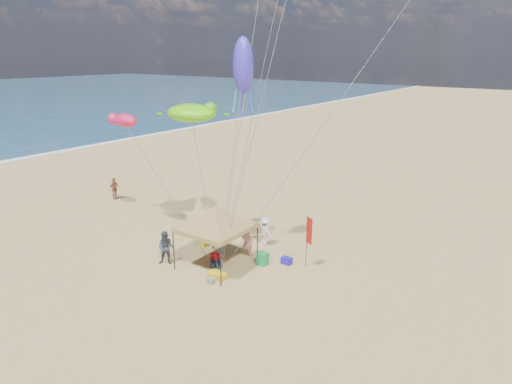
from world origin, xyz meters
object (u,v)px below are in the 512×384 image
person_far_a (114,188)px  person_near_c (265,231)px  beach_cart (218,275)px  canopy_tent (215,209)px  person_near_a (247,242)px  chair_green (262,259)px  feather_flag (309,234)px  person_near_b (166,248)px  cooler_blue (287,261)px  cooler_red (216,257)px  chair_yellow (204,240)px

person_far_a → person_near_c: bearing=-98.6°
beach_cart → canopy_tent: bearing=133.5°
person_near_a → chair_green: bearing=140.7°
feather_flag → person_near_b: size_ratio=1.55×
cooler_blue → person_near_a: person_near_a is taller
person_near_b → cooler_red: bearing=11.6°
chair_green → feather_flag: bearing=29.3°
feather_flag → chair_yellow: feather_flag is taller
person_far_a → beach_cart: bearing=-116.2°
canopy_tent → chair_green: size_ratio=9.06×
canopy_tent → feather_flag: canopy_tent is taller
cooler_red → person_near_a: person_near_a is taller
canopy_tent → person_near_c: 4.50m
cooler_red → person_near_c: bearing=73.8°
feather_flag → chair_green: 2.90m
chair_yellow → beach_cart: (3.35, -2.57, -0.15)m
person_near_b → chair_yellow: bearing=57.1°
canopy_tent → person_near_b: canopy_tent is taller
canopy_tent → cooler_blue: (2.87, 2.46, -3.07)m
canopy_tent → chair_green: bearing=40.7°
chair_green → person_near_b: bearing=-144.4°
cooler_blue → chair_yellow: bearing=-170.6°
feather_flag → person_near_a: feather_flag is taller
cooler_red → beach_cart: (1.41, -1.50, 0.01)m
person_near_a → person_near_c: 1.77m
canopy_tent → cooler_red: bearing=132.6°
canopy_tent → chair_yellow: (-2.41, 1.59, -2.91)m
beach_cart → chair_green: bearing=70.1°
cooler_red → person_near_a: size_ratio=0.33×
canopy_tent → beach_cart: canopy_tent is taller
cooler_blue → chair_yellow: (-5.28, -0.87, 0.16)m
cooler_blue → chair_yellow: chair_yellow is taller
person_near_a → person_near_b: bearing=27.6°
feather_flag → person_near_b: bearing=-146.4°
cooler_red → person_near_b: person_near_b is taller
cooler_red → person_near_a: (0.97, 1.50, 0.62)m
feather_flag → chair_yellow: 6.69m
chair_green → person_near_a: size_ratio=0.43×
cooler_red → person_far_a: (-13.57, 3.40, 0.67)m
person_near_c → feather_flag: bearing=174.8°
cooler_blue → person_far_a: bearing=175.1°
chair_yellow → beach_cart: bearing=-37.6°
chair_yellow → feather_flag: bearing=10.6°
person_near_b → person_far_a: size_ratio=1.09×
cooler_red → beach_cart: bearing=-46.8°
beach_cart → person_far_a: size_ratio=0.53×
person_far_a → cooler_red: bearing=-112.2°
cooler_red → chair_yellow: bearing=151.0°
feather_flag → cooler_red: feather_flag is taller
beach_cart → chair_yellow: bearing=142.4°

